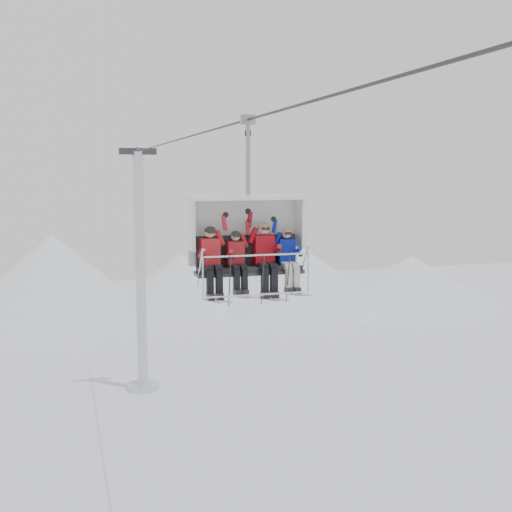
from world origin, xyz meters
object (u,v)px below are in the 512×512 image
object	(u,v)px
lift_tower_right	(141,288)
skier_center_right	(265,255)
chairlift_carrier	(246,233)
skier_far_right	(288,257)
skier_far_left	(211,258)
skier_center_left	(237,260)

from	to	relation	value
lift_tower_right	skier_center_right	size ratio (longest dim) A/B	7.58
lift_tower_right	chairlift_carrier	world-z (taller)	lift_tower_right
lift_tower_right	skier_far_right	world-z (taller)	lift_tower_right
skier_far_left	skier_center_left	xyz separation A→B (m)	(0.59, -0.01, -0.05)
skier_center_right	chairlift_carrier	bearing A→B (deg)	139.16
lift_tower_right	skier_far_left	world-z (taller)	lift_tower_right
skier_far_left	skier_far_right	size ratio (longest dim) A/B	1.01
chairlift_carrier	skier_center_right	world-z (taller)	chairlift_carrier
chairlift_carrier	skier_far_right	bearing A→B (deg)	-19.63
chairlift_carrier	skier_far_left	distance (m)	1.09
skier_far_left	skier_center_left	size ratio (longest dim) A/B	1.01
skier_center_right	skier_far_right	xyz separation A→B (m)	(0.55, -0.02, -0.07)
skier_far_left	skier_center_left	world-z (taller)	skier_far_left
chairlift_carrier	skier_center_right	size ratio (longest dim) A/B	2.24
lift_tower_right	skier_center_left	world-z (taller)	lift_tower_right
skier_far_right	chairlift_carrier	bearing A→B (deg)	160.37
lift_tower_right	skier_far_left	xyz separation A→B (m)	(-0.91, -21.55, 4.45)
lift_tower_right	skier_far_right	xyz separation A→B (m)	(0.90, -21.57, 4.41)
lift_tower_right	chairlift_carrier	size ratio (longest dim) A/B	3.38
chairlift_carrier	skier_center_left	size ratio (longest dim) A/B	2.36
skier_center_left	skier_center_right	bearing A→B (deg)	1.76
chairlift_carrier	skier_far_right	world-z (taller)	chairlift_carrier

